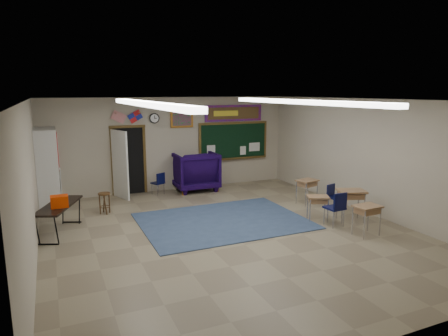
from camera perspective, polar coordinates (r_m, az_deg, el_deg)
name	(u,v)px	position (r m, az deg, el deg)	size (l,w,h in m)	color
floor	(229,232)	(9.26, 0.71, -9.20)	(9.00, 9.00, 0.00)	#83765A
back_wall	(172,144)	(13.04, -7.49, 3.40)	(8.00, 0.04, 3.00)	#AEA58D
front_wall	(383,233)	(5.25, 21.78, -8.66)	(8.00, 0.04, 3.00)	#AEA58D
left_wall	(30,185)	(8.11, -25.98, -2.22)	(0.04, 9.00, 3.00)	#AEA58D
right_wall	(368,157)	(11.11, 19.89, 1.53)	(0.04, 9.00, 3.00)	#AEA58D
ceiling	(229,100)	(8.70, 0.76, 9.69)	(8.00, 9.00, 0.04)	silver
area_rug	(223,221)	(10.03, -0.14, -7.54)	(4.00, 3.00, 0.02)	#374969
fluorescent_strips	(229,103)	(8.70, 0.76, 9.30)	(3.86, 6.00, 0.10)	white
doorway	(126,162)	(12.63, -13.79, 0.90)	(1.10, 0.89, 2.16)	black
chalkboard	(234,142)	(13.78, 1.39, 3.74)	(2.55, 0.14, 1.30)	brown
bulletin_board	(234,113)	(13.70, 1.40, 7.84)	(2.10, 0.05, 0.55)	#AF0F21
framed_art_print	(182,118)	(13.03, -6.05, 7.19)	(0.75, 0.05, 0.65)	#9B5E1E
wall_clock	(154,118)	(12.78, -9.92, 7.01)	(0.32, 0.05, 0.32)	black
wall_flags	(127,115)	(12.57, -13.70, 7.40)	(1.16, 0.06, 0.70)	red
storage_cabinet	(48,169)	(11.95, -23.85, -0.08)	(0.59, 1.25, 2.20)	silver
wingback_armchair	(195,171)	(13.05, -4.21, -0.40)	(1.34, 1.38, 1.26)	black
student_chair_reading	(158,184)	(12.62, -9.44, -2.20)	(0.35, 0.35, 0.70)	#080C33
student_chair_desk_a	(334,209)	(9.93, 15.48, -5.63)	(0.42, 0.42, 0.85)	#080C33
student_chair_desk_b	(335,198)	(11.13, 15.61, -4.19)	(0.36, 0.36, 0.72)	#080C33
student_desk_front_left	(318,207)	(10.25, 13.23, -5.44)	(0.64, 0.57, 0.63)	olive
student_desk_front_right	(307,190)	(11.69, 11.75, -3.14)	(0.67, 0.57, 0.70)	olive
student_desk_back_left	(367,219)	(9.53, 19.70, -6.83)	(0.60, 0.47, 0.69)	olive
student_desk_back_right	(351,204)	(10.42, 17.65, -4.88)	(0.79, 0.69, 0.79)	olive
folding_table	(60,218)	(9.84, -22.40, -6.57)	(1.12, 1.72, 0.93)	black
wooden_stool	(105,203)	(11.02, -16.69, -4.80)	(0.32, 0.32, 0.56)	#472F15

